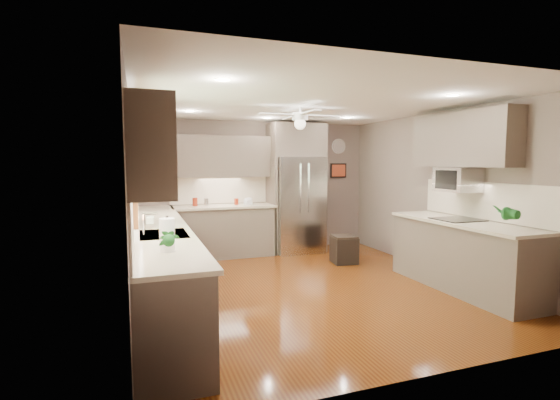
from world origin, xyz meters
TOP-DOWN VIEW (x-y plane):
  - floor at (0.00, 0.00)m, footprint 5.00×5.00m
  - ceiling at (0.00, 0.00)m, footprint 5.00×5.00m
  - wall_back at (0.00, 2.50)m, footprint 4.50×0.00m
  - wall_front at (0.00, -2.50)m, footprint 4.50×0.00m
  - wall_left at (-2.25, 0.00)m, footprint 0.00×5.00m
  - wall_right at (2.25, 0.00)m, footprint 0.00×5.00m
  - canister_a at (-1.23, 2.19)m, footprint 0.10×0.10m
  - canister_b at (-1.02, 2.25)m, footprint 0.08×0.08m
  - canister_d at (-0.48, 2.21)m, footprint 0.08×0.08m
  - soap_bottle at (-2.05, 0.03)m, footprint 0.09×0.09m
  - potted_plant_left at (-1.95, -1.67)m, footprint 0.18×0.13m
  - potted_plant_right at (1.91, -1.44)m, footprint 0.21×0.17m
  - bowl at (-0.26, 2.18)m, footprint 0.27×0.27m
  - left_run at (-1.95, 0.15)m, footprint 0.65×4.70m
  - back_run at (-0.72, 2.20)m, footprint 1.85×0.65m
  - uppers at (-0.74, 0.71)m, footprint 4.50×4.70m
  - window at (-2.22, -0.50)m, footprint 0.05×1.12m
  - sink at (-1.93, -0.50)m, footprint 0.50×0.70m
  - refrigerator at (0.70, 2.16)m, footprint 1.06×0.75m
  - right_run at (1.93, -0.80)m, footprint 0.70×2.20m
  - microwave at (2.03, -0.55)m, footprint 0.43×0.55m
  - ceiling_fan at (-0.00, 0.30)m, footprint 1.18×1.18m
  - recessed_lights at (-0.04, 0.40)m, footprint 2.84×3.14m
  - wall_clock at (1.75, 2.48)m, footprint 0.30×0.03m
  - framed_print at (1.75, 2.48)m, footprint 0.36×0.03m
  - stool at (1.12, 1.02)m, footprint 0.44×0.44m
  - paper_towel at (-1.95, -1.44)m, footprint 0.13×0.13m

SIDE VIEW (x-z plane):
  - floor at x=0.00m, z-range 0.00..0.00m
  - stool at x=1.12m, z-range 0.00..0.47m
  - left_run at x=-1.95m, z-range -0.24..1.21m
  - back_run at x=-0.72m, z-range -0.24..1.21m
  - right_run at x=1.93m, z-range -0.24..1.21m
  - sink at x=-1.93m, z-range 0.75..1.07m
  - bowl at x=-0.26m, z-range 0.94..0.99m
  - canister_d at x=-0.48m, z-range 0.94..1.06m
  - canister_b at x=-1.02m, z-range 0.95..1.07m
  - canister_a at x=-1.23m, z-range 0.95..1.09m
  - soap_bottle at x=-2.05m, z-range 0.94..1.12m
  - paper_towel at x=-1.95m, z-range 0.92..1.25m
  - potted_plant_left at x=-1.95m, z-range 0.94..1.26m
  - potted_plant_right at x=1.91m, z-range 0.94..1.30m
  - refrigerator at x=0.70m, z-range -0.04..2.41m
  - wall_back at x=0.00m, z-range -1.00..3.50m
  - wall_front at x=0.00m, z-range -1.00..3.50m
  - wall_left at x=-2.25m, z-range -1.25..3.75m
  - wall_right at x=2.25m, z-range -1.25..3.75m
  - microwave at x=2.03m, z-range 1.31..1.65m
  - framed_print at x=1.75m, z-range 1.40..1.70m
  - window at x=-2.22m, z-range 1.09..2.01m
  - uppers at x=-0.74m, z-range 1.39..2.35m
  - wall_clock at x=1.75m, z-range 1.90..2.20m
  - ceiling_fan at x=0.00m, z-range 2.17..2.49m
  - recessed_lights at x=-0.04m, z-range 2.49..2.50m
  - ceiling at x=0.00m, z-range 2.50..2.50m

